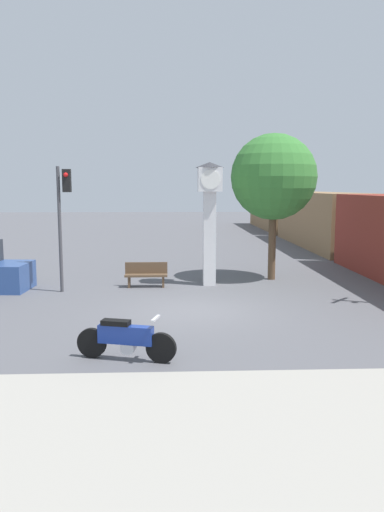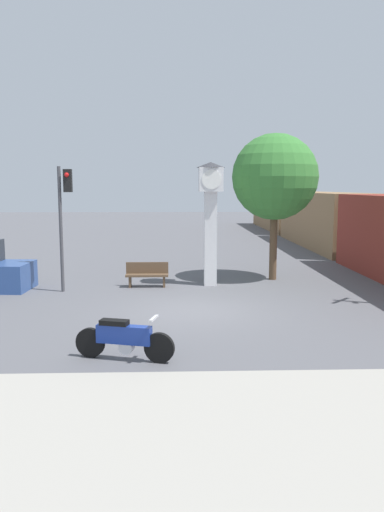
{
  "view_description": "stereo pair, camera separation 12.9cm",
  "coord_description": "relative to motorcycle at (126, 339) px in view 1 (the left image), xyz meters",
  "views": [
    {
      "loc": [
        -0.65,
        -14.85,
        3.75
      ],
      "look_at": [
        -0.01,
        -0.08,
        1.7
      ],
      "focal_mm": 35.0,
      "sensor_mm": 36.0,
      "label": 1
    },
    {
      "loc": [
        -0.52,
        -14.86,
        3.75
      ],
      "look_at": [
        -0.01,
        -0.08,
        1.7
      ],
      "focal_mm": 35.0,
      "sensor_mm": 36.0,
      "label": 2
    }
  ],
  "objects": [
    {
      "name": "ground_plane",
      "position": [
        1.64,
        4.34,
        -0.48
      ],
      "size": [
        120.0,
        120.0,
        0.0
      ],
      "primitive_type": "plane",
      "color": "#56565B"
    },
    {
      "name": "traffic_light",
      "position": [
        -2.79,
        7.3,
        2.58
      ],
      "size": [
        0.5,
        0.35,
        4.46
      ],
      "color": "#47474C",
      "rests_on": "ground_plane"
    },
    {
      "name": "street_tree",
      "position": [
        5.1,
        9.39,
        3.65
      ],
      "size": [
        3.42,
        3.42,
        5.85
      ],
      "color": "brown",
      "rests_on": "ground_plane"
    },
    {
      "name": "motorcycle",
      "position": [
        0.0,
        0.0,
        0.0
      ],
      "size": [
        2.21,
        0.77,
        1.0
      ],
      "rotation": [
        0.0,
        0.0,
        -0.27
      ],
      "color": "black",
      "rests_on": "ground_plane"
    },
    {
      "name": "sidewalk_strip",
      "position": [
        1.64,
        -4.0,
        -0.43
      ],
      "size": [
        36.0,
        6.0,
        0.1
      ],
      "color": "#9E998E",
      "rests_on": "ground_plane"
    },
    {
      "name": "freight_train",
      "position": [
        10.56,
        20.72,
        1.22
      ],
      "size": [
        2.8,
        38.98,
        3.4
      ],
      "color": "maroon",
      "rests_on": "ground_plane"
    },
    {
      "name": "bench",
      "position": [
        0.06,
        8.07,
        0.01
      ],
      "size": [
        1.6,
        0.44,
        0.92
      ],
      "color": "brown",
      "rests_on": "ground_plane"
    },
    {
      "name": "clock_tower",
      "position": [
        2.47,
        8.34,
        2.6
      ],
      "size": [
        1.07,
        1.07,
        4.67
      ],
      "color": "white",
      "rests_on": "ground_plane"
    }
  ]
}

